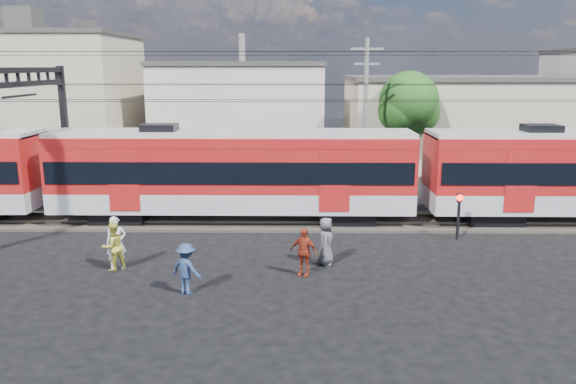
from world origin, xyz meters
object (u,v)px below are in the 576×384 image
pedestrian_a (116,243)px  crossing_signal (459,208)px  pedestrian_c (186,269)px  commuter_train (237,170)px

pedestrian_a → crossing_signal: 13.42m
pedestrian_a → pedestrian_c: 3.60m
pedestrian_a → crossing_signal: crossing_signal is taller
pedestrian_a → pedestrian_c: bearing=-60.0°
commuter_train → pedestrian_c: commuter_train is taller
commuter_train → pedestrian_c: size_ratio=30.59×
pedestrian_c → crossing_signal: size_ratio=0.85×
crossing_signal → pedestrian_a: bearing=-164.3°
pedestrian_a → crossing_signal: bearing=-7.1°
pedestrian_a → commuter_train: bearing=36.5°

